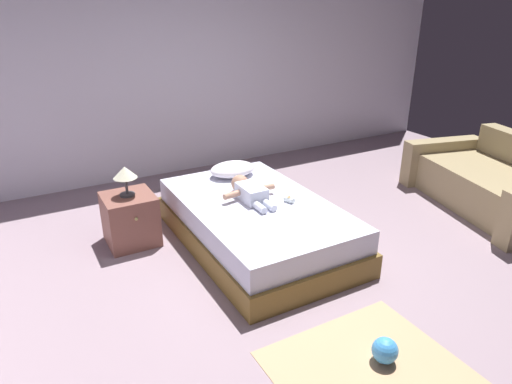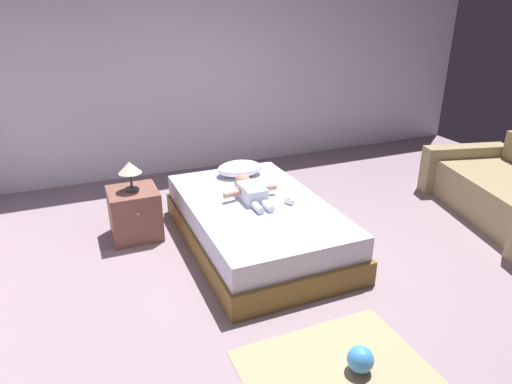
% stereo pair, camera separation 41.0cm
% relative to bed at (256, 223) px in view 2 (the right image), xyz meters
% --- Properties ---
extents(ground_plane, '(8.00, 8.00, 0.00)m').
position_rel_bed_xyz_m(ground_plane, '(0.28, -0.71, -0.21)').
color(ground_plane, gray).
extents(wall_behind_bed, '(8.00, 0.12, 2.62)m').
position_rel_bed_xyz_m(wall_behind_bed, '(0.28, 2.29, 1.10)').
color(wall_behind_bed, silver).
rests_on(wall_behind_bed, ground_plane).
extents(bed, '(1.22, 2.02, 0.42)m').
position_rel_bed_xyz_m(bed, '(0.00, 0.00, 0.00)').
color(bed, brown).
rests_on(bed, ground_plane).
extents(pillow, '(0.48, 0.35, 0.15)m').
position_rel_bed_xyz_m(pillow, '(0.11, 0.71, 0.29)').
color(pillow, white).
rests_on(pillow, bed).
extents(baby, '(0.53, 0.64, 0.17)m').
position_rel_bed_xyz_m(baby, '(-0.01, 0.11, 0.29)').
color(baby, silver).
rests_on(baby, bed).
extents(toothbrush, '(0.10, 0.16, 0.02)m').
position_rel_bed_xyz_m(toothbrush, '(0.20, 0.25, 0.22)').
color(toothbrush, '#398FE0').
rests_on(toothbrush, bed).
extents(nightstand, '(0.45, 0.48, 0.48)m').
position_rel_bed_xyz_m(nightstand, '(-1.01, 0.59, 0.03)').
color(nightstand, brown).
rests_on(nightstand, ground_plane).
extents(lamp, '(0.21, 0.21, 0.28)m').
position_rel_bed_xyz_m(lamp, '(-1.01, 0.59, 0.48)').
color(lamp, '#333338').
rests_on(lamp, nightstand).
extents(toy_ball, '(0.17, 0.17, 0.17)m').
position_rel_bed_xyz_m(toy_ball, '(-0.04, -1.73, -0.12)').
color(toy_ball, '#3D94DF').
rests_on(toy_ball, rug).
extents(baby_bottle, '(0.08, 0.11, 0.07)m').
position_rel_bed_xyz_m(baby_bottle, '(0.26, -0.15, 0.25)').
color(baby_bottle, white).
rests_on(baby_bottle, bed).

